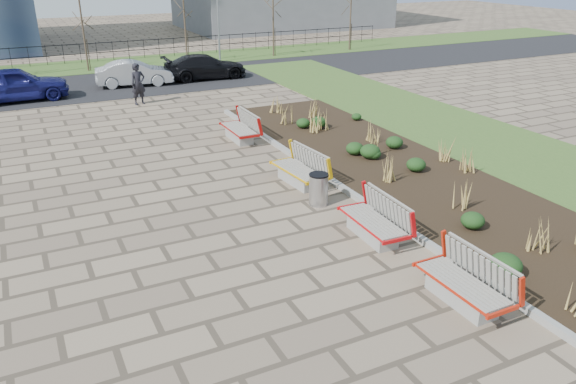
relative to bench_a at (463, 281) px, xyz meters
name	(u,v)px	position (x,y,z in m)	size (l,w,h in m)	color
ground	(287,300)	(-3.00, 1.60, -0.50)	(120.00, 120.00, 0.00)	#7C6B55
planting_bed	(394,169)	(3.25, 6.60, -0.45)	(4.50, 18.00, 0.10)	black
planting_curb	(331,180)	(0.92, 6.60, -0.42)	(0.16, 18.00, 0.15)	gray
grass_verge_near	(505,149)	(8.00, 6.60, -0.48)	(5.00, 38.00, 0.04)	#33511E
grass_verge_far	(85,67)	(-3.00, 29.60, -0.48)	(80.00, 5.00, 0.04)	#33511E
road	(102,86)	(-3.00, 23.60, -0.49)	(80.00, 7.00, 0.02)	black
bench_a	(463,281)	(0.00, 0.00, 0.00)	(0.90, 2.10, 1.00)	red
bench_b	(373,219)	(0.00, 3.07, 0.00)	(0.90, 2.10, 1.00)	red
bench_c	(298,168)	(0.00, 6.96, 0.00)	(0.90, 2.10, 1.00)	#EEAE0C
bench_d	(239,127)	(0.00, 11.72, 0.00)	(0.90, 2.10, 1.00)	#A70D0B
litter_bin	(319,190)	(-0.20, 5.37, -0.07)	(0.51, 0.51, 0.87)	#B2B2B7
pedestrian	(138,84)	(-2.06, 18.80, 0.43)	(0.68, 0.44, 1.86)	black
car_blue	(15,84)	(-7.07, 21.86, 0.31)	(1.87, 4.65, 1.58)	#121451
car_silver	(134,73)	(-1.40, 22.84, 0.16)	(1.35, 3.88, 1.28)	#919398
car_black	(205,67)	(2.46, 22.89, 0.18)	(1.84, 4.53, 1.31)	black
tree_c	(84,36)	(-3.00, 28.10, 1.54)	(1.40, 1.40, 4.00)	#4C3D2D
tree_d	(185,30)	(3.00, 28.10, 1.54)	(1.40, 1.40, 4.00)	#4C3D2D
tree_e	(273,25)	(9.00, 28.10, 1.54)	(1.40, 1.40, 4.00)	#4C3D2D
tree_f	(350,21)	(15.00, 28.10, 1.54)	(1.40, 1.40, 4.00)	#4C3D2D
lamp_east	(218,12)	(5.00, 27.60, 2.54)	(0.24, 0.60, 6.00)	gray
railing_fence	(80,53)	(-3.00, 31.10, 0.14)	(44.00, 0.10, 1.20)	black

